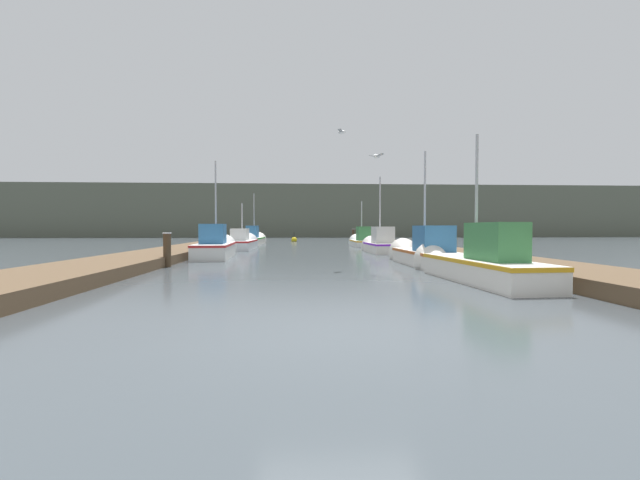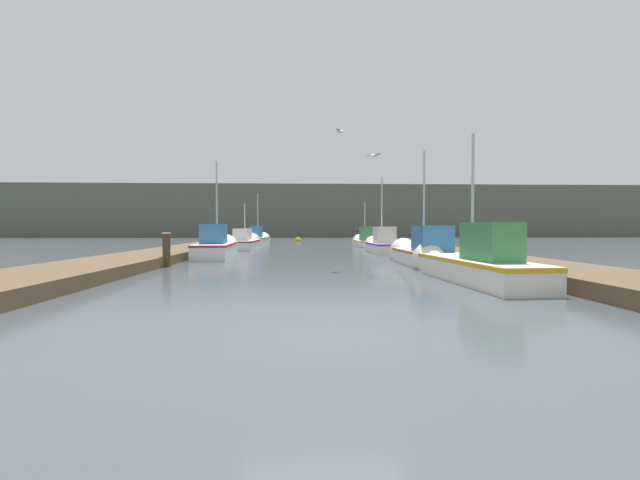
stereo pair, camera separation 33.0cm
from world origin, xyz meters
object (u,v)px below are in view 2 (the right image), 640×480
object	(u,v)px
fishing_boat_4	(245,243)
seagull_1	(340,132)
fishing_boat_0	(468,263)
mooring_piling_2	(361,235)
fishing_boat_6	(258,239)
fishing_boat_2	(218,247)
mooring_piling_0	(357,235)
fishing_boat_1	(423,253)
fishing_boat_5	(364,241)
fishing_boat_3	(381,244)
mooring_piling_1	(166,249)
channel_buoy	(298,240)
seagull_lead	(374,156)

from	to	relation	value
fishing_boat_4	seagull_1	size ratio (longest dim) A/B	10.55
fishing_boat_0	mooring_piling_2	distance (m)	31.42
fishing_boat_6	mooring_piling_2	distance (m)	10.95
fishing_boat_6	seagull_1	distance (m)	23.68
fishing_boat_2	mooring_piling_0	xyz separation A→B (m)	(9.76, 21.81, 0.17)
fishing_boat_1	fishing_boat_5	bearing A→B (deg)	88.94
fishing_boat_3	fishing_boat_6	distance (m)	15.88
fishing_boat_4	mooring_piling_1	world-z (taller)	fishing_boat_4
fishing_boat_1	mooring_piling_2	distance (m)	26.70
fishing_boat_1	mooring_piling_0	world-z (taller)	fishing_boat_1
fishing_boat_2	fishing_boat_3	distance (m)	9.30
mooring_piling_0	fishing_boat_2	bearing A→B (deg)	-114.12
channel_buoy	fishing_boat_0	bearing A→B (deg)	-81.38
fishing_boat_2	mooring_piling_1	bearing A→B (deg)	-101.77
mooring_piling_0	mooring_piling_2	distance (m)	0.37
fishing_boat_0	seagull_lead	bearing A→B (deg)	131.13
fishing_boat_0	fishing_boat_4	bearing A→B (deg)	112.36
fishing_boat_0	fishing_boat_2	size ratio (longest dim) A/B	0.96
fishing_boat_6	seagull_1	xyz separation A→B (m)	(5.20, -22.67, 4.40)
mooring_piling_1	channel_buoy	xyz separation A→B (m)	(4.60, 28.16, -0.46)
fishing_boat_4	mooring_piling_2	bearing A→B (deg)	56.55
fishing_boat_1	fishing_boat_6	size ratio (longest dim) A/B	0.96
mooring_piling_2	seagull_1	xyz separation A→B (m)	(-4.58, -27.60, 4.18)
fishing_boat_5	fishing_boat_6	xyz separation A→B (m)	(-8.69, 4.93, 0.04)
mooring_piling_1	mooring_piling_2	distance (m)	29.12
channel_buoy	fishing_boat_3	bearing A→B (deg)	-75.81
fishing_boat_1	mooring_piling_1	bearing A→B (deg)	-178.41
mooring_piling_0	seagull_1	bearing A→B (deg)	-98.71
fishing_boat_3	fishing_boat_5	world-z (taller)	fishing_boat_3
fishing_boat_3	fishing_boat_6	xyz separation A→B (m)	(-8.41, 13.46, -0.02)
fishing_boat_2	channel_buoy	xyz separation A→B (m)	(3.77, 22.78, -0.32)
fishing_boat_6	channel_buoy	distance (m)	7.01
fishing_boat_4	seagull_1	distance (m)	15.22
fishing_boat_1	mooring_piling_0	bearing A→B (deg)	87.55
fishing_boat_1	fishing_boat_6	xyz separation A→B (m)	(-8.48, 21.75, -0.01)
fishing_boat_4	mooring_piling_2	distance (m)	17.05
channel_buoy	mooring_piling_2	bearing A→B (deg)	-10.47
mooring_piling_2	mooring_piling_1	bearing A→B (deg)	-112.01
mooring_piling_1	channel_buoy	bearing A→B (deg)	80.73
fishing_boat_0	fishing_boat_5	bearing A→B (deg)	85.94
fishing_boat_3	fishing_boat_6	world-z (taller)	fishing_boat_6
mooring_piling_2	channel_buoy	xyz separation A→B (m)	(-6.31, 1.17, -0.50)
channel_buoy	seagull_lead	distance (m)	30.61
channel_buoy	seagull_1	world-z (taller)	seagull_1
mooring_piling_1	seagull_1	size ratio (longest dim) A/B	2.29
fishing_boat_1	mooring_piling_0	size ratio (longest dim) A/B	4.63
mooring_piling_2	fishing_boat_3	bearing A→B (deg)	-94.26
fishing_boat_4	fishing_boat_6	bearing A→B (deg)	91.66
fishing_boat_2	fishing_boat_5	distance (m)	14.81
fishing_boat_1	mooring_piling_1	world-z (taller)	fishing_boat_1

